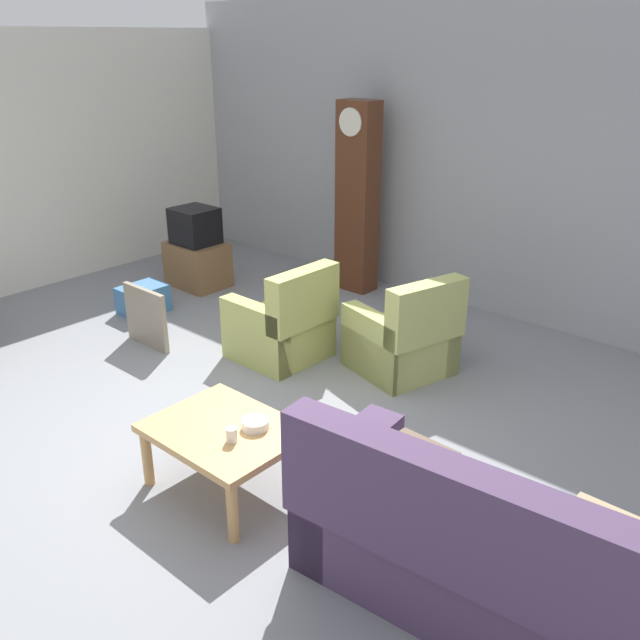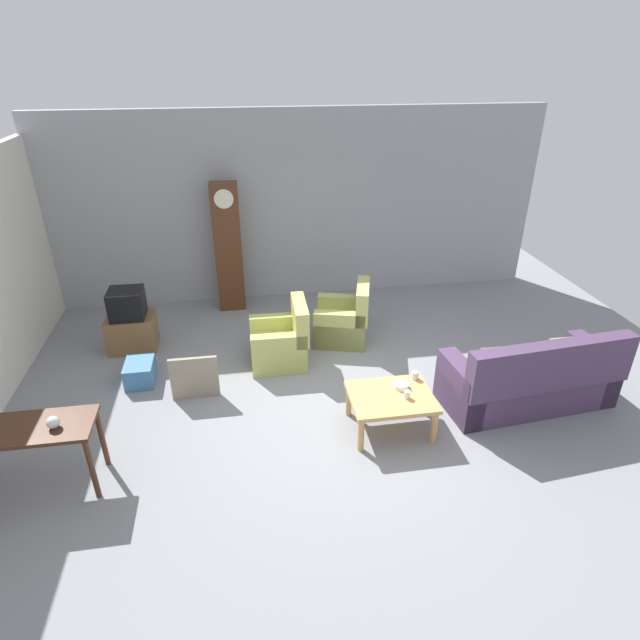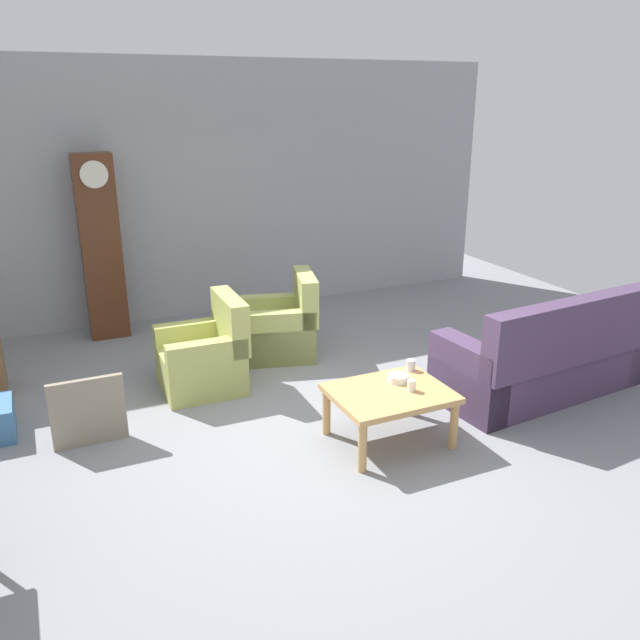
{
  "view_description": "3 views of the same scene",
  "coord_description": "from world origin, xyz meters",
  "px_view_note": "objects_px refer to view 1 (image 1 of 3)",
  "views": [
    {
      "loc": [
        3.47,
        -2.87,
        2.8
      ],
      "look_at": [
        0.13,
        0.9,
        0.68
      ],
      "focal_mm": 38.12,
      "sensor_mm": 36.0,
      "label": 1
    },
    {
      "loc": [
        -1.08,
        -5.16,
        3.99
      ],
      "look_at": [
        -0.07,
        1.06,
        0.71
      ],
      "focal_mm": 29.22,
      "sensor_mm": 36.0,
      "label": 2
    },
    {
      "loc": [
        -2.03,
        -4.62,
        2.77
      ],
      "look_at": [
        0.41,
        0.71,
        0.72
      ],
      "focal_mm": 36.4,
      "sensor_mm": 36.0,
      "label": 3
    }
  ],
  "objects_px": {
    "armchair_olive_far": "(404,340)",
    "storage_box_blue": "(143,299)",
    "tv_stand_cabinet": "(198,264)",
    "cup_white_porcelain": "(232,435)",
    "coffee_table_wood": "(225,436)",
    "bowl_white_stacked": "(255,424)",
    "cup_blue_rimmed": "(297,424)",
    "couch_floral": "(494,561)",
    "armchair_olive_near": "(283,327)",
    "framed_picture_leaning": "(146,317)",
    "tv_crt": "(195,226)",
    "grandfather_clock": "(357,198)"
  },
  "relations": [
    {
      "from": "armchair_olive_far",
      "to": "storage_box_blue",
      "type": "height_order",
      "value": "armchair_olive_far"
    },
    {
      "from": "tv_stand_cabinet",
      "to": "cup_white_porcelain",
      "type": "height_order",
      "value": "cup_white_porcelain"
    },
    {
      "from": "tv_stand_cabinet",
      "to": "cup_white_porcelain",
      "type": "relative_size",
      "value": 7.2
    },
    {
      "from": "armchair_olive_far",
      "to": "cup_white_porcelain",
      "type": "xyz_separation_m",
      "value": [
        0.26,
        -2.25,
        0.21
      ]
    },
    {
      "from": "coffee_table_wood",
      "to": "bowl_white_stacked",
      "type": "bearing_deg",
      "value": 39.88
    },
    {
      "from": "armchair_olive_far",
      "to": "cup_blue_rimmed",
      "type": "relative_size",
      "value": 9.83
    },
    {
      "from": "couch_floral",
      "to": "armchair_olive_near",
      "type": "xyz_separation_m",
      "value": [
        -2.95,
        1.49,
        -0.05
      ]
    },
    {
      "from": "framed_picture_leaning",
      "to": "cup_blue_rimmed",
      "type": "distance_m",
      "value": 2.76
    },
    {
      "from": "coffee_table_wood",
      "to": "tv_stand_cabinet",
      "type": "xyz_separation_m",
      "value": [
        -3.26,
        2.42,
        -0.13
      ]
    },
    {
      "from": "couch_floral",
      "to": "storage_box_blue",
      "type": "xyz_separation_m",
      "value": [
        -4.88,
        1.29,
        -0.2
      ]
    },
    {
      "from": "framed_picture_leaning",
      "to": "tv_stand_cabinet",
      "type": "bearing_deg",
      "value": 124.48
    },
    {
      "from": "storage_box_blue",
      "to": "cup_white_porcelain",
      "type": "bearing_deg",
      "value": -25.8
    },
    {
      "from": "coffee_table_wood",
      "to": "bowl_white_stacked",
      "type": "height_order",
      "value": "bowl_white_stacked"
    },
    {
      "from": "bowl_white_stacked",
      "to": "tv_crt",
      "type": "bearing_deg",
      "value": 146.21
    },
    {
      "from": "cup_white_porcelain",
      "to": "armchair_olive_near",
      "type": "bearing_deg",
      "value": 126.04
    },
    {
      "from": "armchair_olive_far",
      "to": "grandfather_clock",
      "type": "relative_size",
      "value": 0.45
    },
    {
      "from": "grandfather_clock",
      "to": "storage_box_blue",
      "type": "xyz_separation_m",
      "value": [
        -1.26,
        -2.12,
        -0.93
      ]
    },
    {
      "from": "tv_crt",
      "to": "cup_white_porcelain",
      "type": "height_order",
      "value": "tv_crt"
    },
    {
      "from": "couch_floral",
      "to": "armchair_olive_far",
      "type": "relative_size",
      "value": 2.26
    },
    {
      "from": "tv_crt",
      "to": "cup_blue_rimmed",
      "type": "relative_size",
      "value": 4.91
    },
    {
      "from": "couch_floral",
      "to": "storage_box_blue",
      "type": "height_order",
      "value": "couch_floral"
    },
    {
      "from": "armchair_olive_far",
      "to": "tv_stand_cabinet",
      "type": "relative_size",
      "value": 1.41
    },
    {
      "from": "couch_floral",
      "to": "bowl_white_stacked",
      "type": "xyz_separation_m",
      "value": [
        -1.68,
        -0.05,
        0.14
      ]
    },
    {
      "from": "tv_stand_cabinet",
      "to": "grandfather_clock",
      "type": "bearing_deg",
      "value": 38.47
    },
    {
      "from": "armchair_olive_near",
      "to": "bowl_white_stacked",
      "type": "bearing_deg",
      "value": -50.57
    },
    {
      "from": "armchair_olive_far",
      "to": "storage_box_blue",
      "type": "distance_m",
      "value": 3.02
    },
    {
      "from": "couch_floral",
      "to": "framed_picture_leaning",
      "type": "relative_size",
      "value": 3.62
    },
    {
      "from": "grandfather_clock",
      "to": "cup_white_porcelain",
      "type": "distance_m",
      "value": 4.19
    },
    {
      "from": "coffee_table_wood",
      "to": "cup_blue_rimmed",
      "type": "height_order",
      "value": "cup_blue_rimmed"
    },
    {
      "from": "cup_white_porcelain",
      "to": "armchair_olive_far",
      "type": "bearing_deg",
      "value": 96.68
    },
    {
      "from": "grandfather_clock",
      "to": "tv_crt",
      "type": "height_order",
      "value": "grandfather_clock"
    },
    {
      "from": "cup_blue_rimmed",
      "to": "bowl_white_stacked",
      "type": "height_order",
      "value": "cup_blue_rimmed"
    },
    {
      "from": "armchair_olive_near",
      "to": "storage_box_blue",
      "type": "relative_size",
      "value": 1.92
    },
    {
      "from": "tv_crt",
      "to": "couch_floral",
      "type": "bearing_deg",
      "value": -23.72
    },
    {
      "from": "armchair_olive_far",
      "to": "tv_crt",
      "type": "distance_m",
      "value": 3.2
    },
    {
      "from": "armchair_olive_near",
      "to": "storage_box_blue",
      "type": "bearing_deg",
      "value": -174.05
    },
    {
      "from": "couch_floral",
      "to": "armchair_olive_far",
      "type": "height_order",
      "value": "couch_floral"
    },
    {
      "from": "couch_floral",
      "to": "tv_crt",
      "type": "distance_m",
      "value": 5.59
    },
    {
      "from": "framed_picture_leaning",
      "to": "cup_white_porcelain",
      "type": "height_order",
      "value": "framed_picture_leaning"
    },
    {
      "from": "framed_picture_leaning",
      "to": "cup_blue_rimmed",
      "type": "bearing_deg",
      "value": -14.89
    },
    {
      "from": "coffee_table_wood",
      "to": "grandfather_clock",
      "type": "bearing_deg",
      "value": 116.38
    },
    {
      "from": "tv_crt",
      "to": "armchair_olive_near",
      "type": "bearing_deg",
      "value": -19.16
    },
    {
      "from": "tv_crt",
      "to": "bowl_white_stacked",
      "type": "height_order",
      "value": "tv_crt"
    },
    {
      "from": "armchair_olive_near",
      "to": "framed_picture_leaning",
      "type": "bearing_deg",
      "value": -149.89
    },
    {
      "from": "armchair_olive_near",
      "to": "armchair_olive_far",
      "type": "relative_size",
      "value": 0.96
    },
    {
      "from": "storage_box_blue",
      "to": "framed_picture_leaning",
      "type": "bearing_deg",
      "value": -32.41
    },
    {
      "from": "couch_floral",
      "to": "tv_stand_cabinet",
      "type": "relative_size",
      "value": 3.19
    },
    {
      "from": "coffee_table_wood",
      "to": "cup_white_porcelain",
      "type": "distance_m",
      "value": 0.21
    },
    {
      "from": "framed_picture_leaning",
      "to": "tv_crt",
      "type": "bearing_deg",
      "value": 124.48
    },
    {
      "from": "grandfather_clock",
      "to": "framed_picture_leaning",
      "type": "relative_size",
      "value": 3.59
    }
  ]
}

